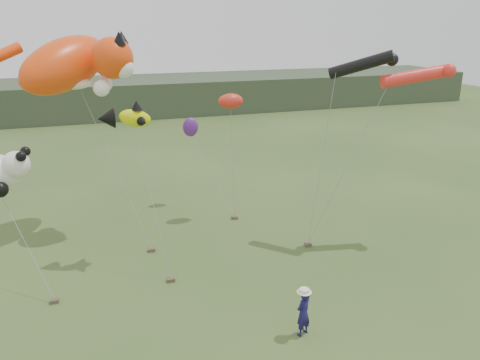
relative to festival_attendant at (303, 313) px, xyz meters
name	(u,v)px	position (x,y,z in m)	size (l,w,h in m)	color
ground	(263,313)	(-0.87, 1.64, -0.88)	(120.00, 120.00, 0.00)	#385123
headland	(107,98)	(-3.98, 46.33, 1.04)	(90.00, 13.00, 4.00)	#2D3D28
festival_attendant	(303,313)	(0.00, 0.00, 0.00)	(0.64, 0.42, 1.77)	#18144D
sandbag_anchors	(191,255)	(-2.48, 7.00, -0.80)	(12.17, 5.96, 0.16)	brown
cat_kite	(75,64)	(-6.83, 12.48, 7.78)	(7.26, 5.84, 3.83)	#F5430D
fish_kite	(124,118)	(-5.00, 8.06, 5.80)	(2.38, 1.58, 1.29)	#D8E504
tube_kites	(398,70)	(7.52, 6.22, 7.61)	(5.57, 2.87, 1.79)	black
misc_kites	(213,113)	(0.24, 12.64, 4.91)	(2.85, 3.39, 2.84)	red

